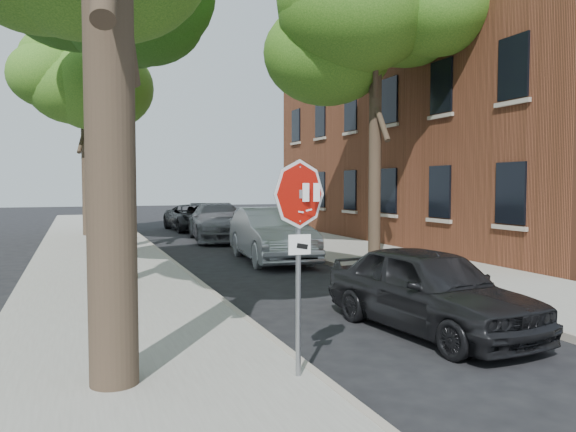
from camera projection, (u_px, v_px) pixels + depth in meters
name	position (u px, v px, depth m)	size (l,w,h in m)	color
ground	(350.00, 378.00, 7.05)	(120.00, 120.00, 0.00)	black
sidewalk_left	(100.00, 261.00, 17.36)	(4.00, 55.00, 0.12)	gray
sidewalk_right	(347.00, 250.00, 20.37)	(4.00, 55.00, 0.12)	gray
curb_left	(167.00, 258.00, 18.09)	(0.12, 55.00, 0.13)	#9E9384
curb_right	(294.00, 252.00, 19.64)	(0.12, 55.00, 0.13)	#9E9384
apartment_building	(490.00, 66.00, 24.64)	(12.20, 20.20, 15.30)	brown
stop_sign	(299.00, 225.00, 6.67)	(0.76, 0.34, 2.61)	gray
tree_mid_b	(96.00, 20.00, 18.92)	(5.88, 5.46, 10.36)	black
tree_far	(84.00, 79.00, 25.39)	(5.29, 4.91, 9.33)	black
tree_right	(374.00, 37.00, 18.20)	(5.29, 4.91, 9.33)	black
car_a	(429.00, 289.00, 9.23)	(1.68, 4.18, 1.42)	black
car_b	(271.00, 235.00, 17.75)	(1.80, 5.15, 1.70)	#95989C
car_c	(218.00, 222.00, 24.38)	(2.26, 5.56, 1.61)	#55555B
car_d	(193.00, 218.00, 29.58)	(2.29, 4.96, 1.38)	black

